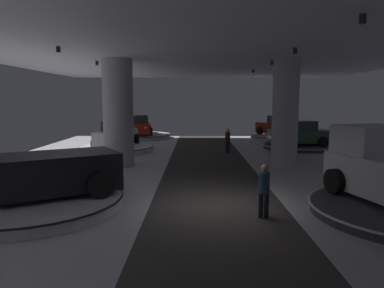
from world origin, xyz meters
TOP-DOWN VIEW (x-y plane):
  - ground at (0.00, 0.00)m, footprint 24.00×44.00m
  - ceiling_with_spotlights at (-0.00, 0.00)m, footprint 24.00×44.00m
  - column_left at (-4.70, 6.97)m, footprint 1.56×1.56m
  - column_right at (3.90, 6.82)m, footprint 1.33×1.33m
  - display_platform_far_right at (6.65, 13.63)m, footprint 5.02×5.02m
  - display_car_far_right at (6.68, 13.63)m, footprint 4.29×2.34m
  - display_platform_near_left at (-5.88, -0.40)m, footprint 5.68×5.68m
  - pickup_truck_near_left at (-6.15, -0.56)m, footprint 5.64×4.57m
  - display_platform_far_left at (-6.01, 12.19)m, footprint 4.91×4.91m
  - display_car_far_left at (-6.01, 12.22)m, footprint 2.56×4.37m
  - display_platform_deep_right at (6.59, 18.94)m, footprint 5.06×5.06m
  - display_car_deep_right at (6.61, 18.91)m, footprint 3.85×4.48m
  - display_platform_deep_left at (-5.74, 20.15)m, footprint 5.71×5.71m
  - display_car_deep_left at (-5.75, 20.18)m, footprint 2.79×4.44m
  - visitor_walking_near at (1.40, 11.39)m, footprint 0.32×0.32m
  - visitor_walking_far at (1.30, -1.21)m, footprint 0.32×0.32m

SIDE VIEW (x-z plane):
  - ground at x=0.00m, z-range -0.05..0.00m
  - display_platform_far_right at x=6.65m, z-range 0.02..0.29m
  - display_platform_far_left at x=-6.01m, z-range 0.02..0.36m
  - display_platform_near_left at x=-5.88m, z-range 0.02..0.39m
  - display_platform_deep_right at x=6.59m, z-range 0.02..0.39m
  - display_platform_deep_left at x=-5.74m, z-range 0.02..0.39m
  - visitor_walking_near at x=1.40m, z-range 0.11..1.70m
  - visitor_walking_far at x=1.30m, z-range 0.11..1.70m
  - display_car_far_right at x=6.68m, z-range 0.18..1.89m
  - display_car_far_left at x=-6.01m, z-range 0.26..1.96m
  - display_car_deep_right at x=6.61m, z-range 0.29..1.99m
  - display_car_deep_left at x=-5.75m, z-range 0.29..1.99m
  - pickup_truck_near_left at x=-6.15m, z-range 0.15..2.45m
  - column_left at x=-4.70m, z-range 0.00..5.50m
  - column_right at x=3.90m, z-range 0.00..5.50m
  - ceiling_with_spotlights at x=0.00m, z-range 5.35..5.74m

